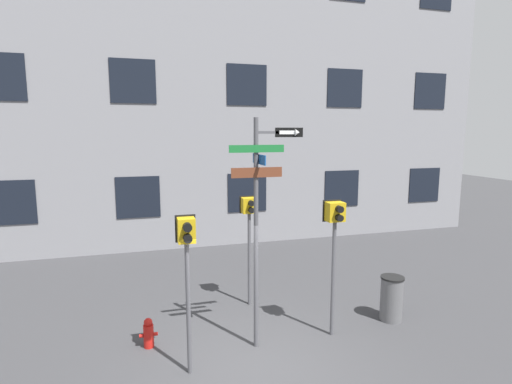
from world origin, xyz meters
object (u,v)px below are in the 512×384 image
object	(u,v)px
street_sign_pole	(260,211)
trash_bin	(391,298)
pedestrian_signal_right	(335,230)
pedestrian_signal_across	(249,220)
fire_hydrant	(149,333)
pedestrian_signal_left	(187,252)

from	to	relation	value
street_sign_pole	trash_bin	size ratio (longest dim) A/B	4.41
pedestrian_signal_right	pedestrian_signal_across	distance (m)	2.34
fire_hydrant	trash_bin	distance (m)	5.39
street_sign_pole	pedestrian_signal_across	world-z (taller)	street_sign_pole
fire_hydrant	street_sign_pole	bearing A→B (deg)	-14.78
pedestrian_signal_right	trash_bin	world-z (taller)	pedestrian_signal_right
pedestrian_signal_right	trash_bin	xyz separation A→B (m)	(1.62, 0.25, -1.78)
pedestrian_signal_left	fire_hydrant	world-z (taller)	pedestrian_signal_left
pedestrian_signal_left	street_sign_pole	bearing A→B (deg)	20.29
street_sign_pole	trash_bin	distance (m)	3.94
fire_hydrant	pedestrian_signal_left	bearing A→B (deg)	-58.10
street_sign_pole	pedestrian_signal_right	size ratio (longest dim) A/B	1.57
pedestrian_signal_across	trash_bin	distance (m)	3.75
street_sign_pole	pedestrian_signal_right	xyz separation A→B (m)	(1.61, -0.00, -0.47)
street_sign_pole	pedestrian_signal_across	xyz separation A→B (m)	(0.32, 1.95, -0.60)
street_sign_pole	pedestrian_signal_left	xyz separation A→B (m)	(-1.46, -0.54, -0.53)
pedestrian_signal_left	trash_bin	xyz separation A→B (m)	(4.69, 0.79, -1.72)
pedestrian_signal_left	pedestrian_signal_across	xyz separation A→B (m)	(1.78, 2.49, -0.07)
street_sign_pole	trash_bin	bearing A→B (deg)	4.35
pedestrian_signal_left	pedestrian_signal_right	distance (m)	3.12
street_sign_pole	pedestrian_signal_right	world-z (taller)	street_sign_pole
street_sign_pole	pedestrian_signal_across	size ratio (longest dim) A/B	1.66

